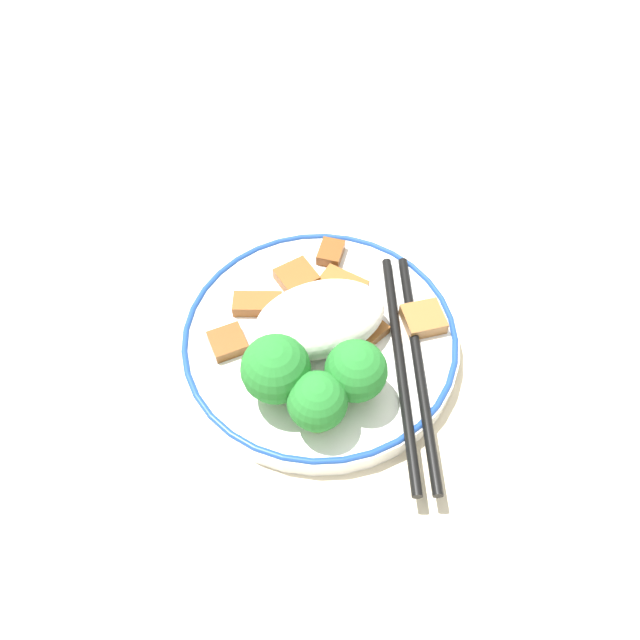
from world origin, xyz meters
TOP-DOWN VIEW (x-y plane):
  - ground_plane at (0.00, 0.00)m, footprint 3.00×3.00m
  - plate at (0.00, 0.00)m, footprint 0.22×0.22m
  - rice_mound at (0.00, 0.00)m, footprint 0.10×0.07m
  - broccoli_back_left at (-0.05, -0.04)m, footprint 0.05×0.05m
  - broccoli_back_center at (-0.03, -0.07)m, footprint 0.04×0.04m
  - broccoli_back_right at (0.01, -0.06)m, footprint 0.04×0.04m
  - meat_near_front at (-0.07, 0.01)m, footprint 0.03×0.03m
  - meat_near_left at (0.00, 0.06)m, footprint 0.04×0.03m
  - meat_near_right at (0.03, 0.04)m, footprint 0.04×0.04m
  - meat_near_back at (0.03, -0.01)m, footprint 0.04×0.04m
  - meat_on_rice_edge at (-0.04, 0.04)m, footprint 0.04×0.03m
  - meat_mid_left at (0.04, 0.07)m, footprint 0.03×0.03m
  - meat_mid_right at (-0.03, 0.01)m, footprint 0.03×0.04m
  - meat_far_scatter at (0.08, -0.02)m, footprint 0.03×0.03m
  - chopsticks at (0.05, -0.05)m, footprint 0.08×0.20m

SIDE VIEW (x-z plane):
  - ground_plane at x=0.00m, z-range 0.00..0.00m
  - plate at x=0.00m, z-range 0.00..0.02m
  - chopsticks at x=0.05m, z-range 0.02..0.03m
  - meat_near_right at x=0.03m, z-range 0.02..0.03m
  - meat_near_back at x=0.03m, z-range 0.02..0.03m
  - meat_near_front at x=-0.07m, z-range 0.02..0.03m
  - meat_mid_left at x=0.04m, z-range 0.02..0.03m
  - meat_on_rice_edge at x=-0.04m, z-range 0.02..0.03m
  - meat_mid_right at x=-0.03m, z-range 0.02..0.03m
  - meat_near_left at x=0.00m, z-range 0.02..0.03m
  - meat_far_scatter at x=0.08m, z-range 0.02..0.03m
  - rice_mound at x=0.00m, z-range 0.02..0.06m
  - broccoli_back_center at x=-0.03m, z-range 0.02..0.07m
  - broccoli_back_right at x=0.01m, z-range 0.02..0.08m
  - broccoli_back_left at x=-0.05m, z-range 0.02..0.08m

